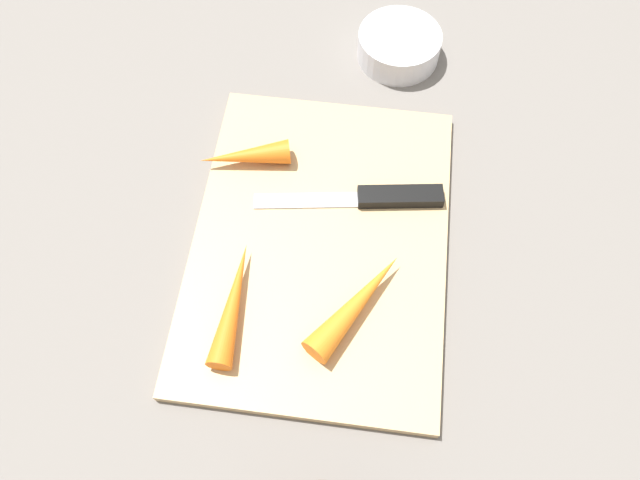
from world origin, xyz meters
The scene contains 7 objects.
ground_plane centered at (0.00, 0.00, 0.00)m, with size 1.40×1.40×0.00m, color slate.
cutting_board centered at (0.00, 0.00, 0.01)m, with size 0.36×0.26×0.01m, color tan.
knife centered at (0.06, -0.06, 0.02)m, with size 0.05×0.20×0.01m.
carrot_shortest centered at (0.08, 0.09, 0.03)m, with size 0.03×0.03×0.10m, color orange.
carrot_medium centered at (-0.08, 0.07, 0.02)m, with size 0.02×0.02×0.13m, color orange.
carrot_longest centered at (-0.07, -0.04, 0.03)m, with size 0.03×0.03×0.13m, color orange.
small_bowl centered at (0.27, -0.06, 0.02)m, with size 0.10×0.10×0.04m, color silver.
Camera 1 is at (-0.29, -0.04, 0.57)m, focal length 34.67 mm.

